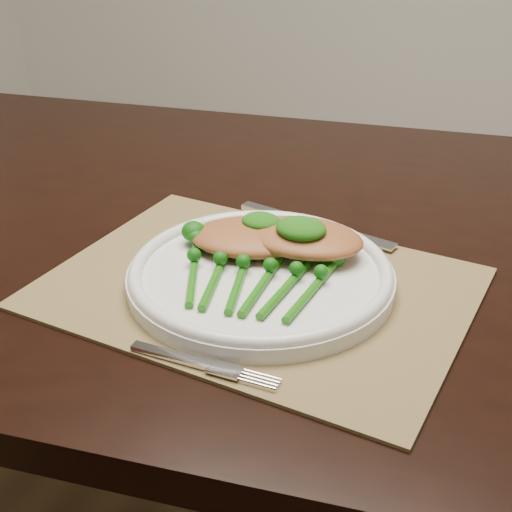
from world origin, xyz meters
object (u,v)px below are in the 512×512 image
at_px(chicken_fillet_left, 252,237).
at_px(placemat, 257,288).
at_px(dinner_plate, 261,274).
at_px(dining_table, 266,435).
at_px(broccolini_bundle, 252,280).

bearing_deg(chicken_fillet_left, placemat, -80.73).
height_order(dinner_plate, chicken_fillet_left, chicken_fillet_left).
distance_m(dining_table, placemat, 0.41).
bearing_deg(broccolini_bundle, dinner_plate, 86.19).
height_order(placemat, broccolini_bundle, broccolini_bundle).
relative_size(dining_table, dinner_plate, 5.73).
xyz_separation_m(dinner_plate, broccolini_bundle, (0.00, -0.03, 0.01)).
relative_size(placemat, chicken_fillet_left, 3.20).
bearing_deg(dinner_plate, dining_table, 109.18).
xyz_separation_m(dining_table, chicken_fillet_left, (0.02, -0.11, 0.41)).
distance_m(placemat, broccolini_bundle, 0.03).
distance_m(dinner_plate, chicken_fillet_left, 0.06).
bearing_deg(placemat, dining_table, 113.18).
bearing_deg(dining_table, chicken_fillet_left, -84.88).
distance_m(dining_table, dinner_plate, 0.43).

